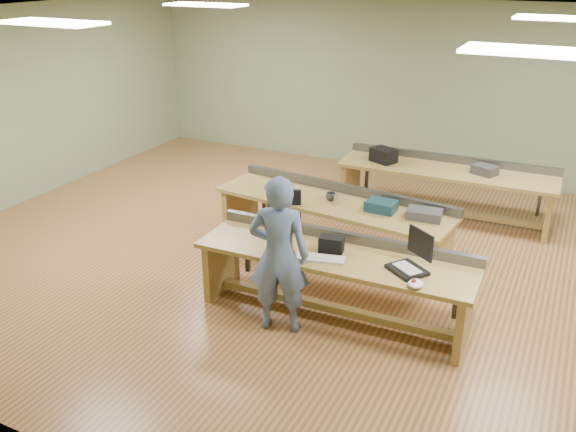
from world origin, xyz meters
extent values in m
plane|color=#A2733D|center=(0.00, 0.00, 0.00)|extent=(10.00, 10.00, 0.00)
plane|color=silver|center=(0.00, 0.00, 3.00)|extent=(10.00, 10.00, 0.00)
cube|color=gray|center=(0.00, 4.00, 1.50)|extent=(10.00, 0.04, 3.00)
cube|color=gray|center=(0.00, -4.00, 1.50)|extent=(10.00, 0.04, 3.00)
cube|color=gray|center=(-5.00, 0.00, 1.50)|extent=(0.04, 8.00, 3.00)
cube|color=white|center=(-2.50, -1.50, 2.97)|extent=(1.20, 0.50, 0.03)
cube|color=white|center=(-2.50, 1.50, 2.97)|extent=(1.20, 0.50, 0.03)
cube|color=white|center=(2.50, -1.50, 2.97)|extent=(1.20, 0.50, 0.03)
cube|color=white|center=(2.50, 1.50, 2.97)|extent=(1.20, 0.50, 0.03)
cube|color=#A98B47|center=(0.75, -1.21, 0.72)|extent=(3.00, 0.86, 0.05)
cube|color=#A98B47|center=(-0.64, -1.24, 0.35)|extent=(0.10, 0.70, 0.70)
cube|color=#A98B47|center=(2.14, -1.18, 0.35)|extent=(0.10, 0.70, 0.70)
cube|color=#A98B47|center=(0.75, -1.21, 0.10)|extent=(2.68, 0.16, 0.08)
cube|color=#4F5256|center=(0.74, -0.85, 0.81)|extent=(2.98, 0.15, 0.11)
cube|color=#A98B47|center=(0.15, 0.18, 0.72)|extent=(3.21, 1.19, 0.05)
cube|color=#A98B47|center=(-1.31, 0.34, 0.35)|extent=(0.16, 0.74, 0.70)
cube|color=#A98B47|center=(1.61, 0.01, 0.35)|extent=(0.16, 0.74, 0.70)
cube|color=#A98B47|center=(0.15, 0.18, 0.10)|extent=(2.83, 0.42, 0.08)
cube|color=#4F5256|center=(0.20, 0.55, 0.81)|extent=(3.13, 0.43, 0.11)
cube|color=#A98B47|center=(1.17, 2.10, 0.72)|extent=(3.16, 0.92, 0.05)
cube|color=#A98B47|center=(-0.30, 2.06, 0.35)|extent=(0.10, 0.74, 0.70)
cube|color=#A98B47|center=(2.64, 2.14, 0.35)|extent=(0.10, 0.74, 0.70)
cube|color=#A98B47|center=(1.17, 2.10, 0.10)|extent=(2.84, 0.17, 0.08)
cube|color=#4F5256|center=(1.16, 2.48, 0.81)|extent=(3.14, 0.16, 0.11)
imported|color=#637AA2|center=(0.33, -1.66, 0.85)|extent=(0.71, 0.57, 1.70)
cube|color=black|center=(1.54, -1.24, 0.77)|extent=(0.46, 0.45, 0.04)
cube|color=black|center=(1.62, -1.13, 1.03)|extent=(0.30, 0.22, 0.28)
cube|color=beige|center=(0.67, -1.38, 0.76)|extent=(0.53, 0.28, 0.03)
ellipsoid|color=white|center=(1.70, -1.51, 0.79)|extent=(0.20, 0.21, 0.07)
cube|color=black|center=(0.70, -1.16, 0.84)|extent=(0.28, 0.21, 0.17)
cylinder|color=black|center=(-0.28, -0.37, 0.23)|extent=(0.06, 0.06, 0.47)
cube|color=black|center=(-0.28, -0.37, 0.49)|extent=(0.58, 0.58, 0.06)
cube|color=black|center=(-0.35, -0.17, 0.74)|extent=(0.42, 0.20, 0.40)
cylinder|color=black|center=(-0.28, -0.37, 0.03)|extent=(0.66, 0.66, 0.06)
cube|color=#13313E|center=(0.81, 0.16, 0.81)|extent=(0.37, 0.29, 0.13)
cube|color=#333336|center=(1.35, 0.16, 0.81)|extent=(0.43, 0.30, 0.11)
imported|color=#333336|center=(0.12, 0.20, 0.80)|extent=(0.16, 0.16, 0.10)
cylinder|color=silver|center=(0.24, 0.12, 0.81)|extent=(0.07, 0.07, 0.12)
cube|color=black|center=(0.23, 2.04, 0.85)|extent=(0.44, 0.39, 0.21)
cube|color=#333336|center=(1.71, 2.13, 0.82)|extent=(0.40, 0.35, 0.13)
camera|label=1|loc=(2.85, -6.55, 3.63)|focal=38.00mm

